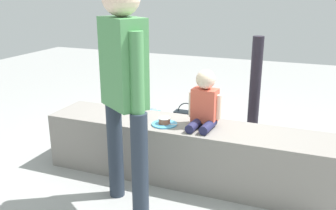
{
  "coord_description": "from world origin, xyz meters",
  "views": [
    {
      "loc": [
        0.96,
        -2.83,
        1.63
      ],
      "look_at": [
        -0.05,
        -0.28,
        0.76
      ],
      "focal_mm": 39.5,
      "sensor_mm": 36.0,
      "label": 1
    }
  ],
  "objects_px": {
    "adult_standing": "(124,78)",
    "gift_bag": "(151,122)",
    "water_bottle_near_gift": "(277,157)",
    "cake_plate": "(164,122)",
    "handbag_black_leather": "(186,121)",
    "child_seated": "(204,102)"
  },
  "relations": [
    {
      "from": "child_seated",
      "to": "water_bottle_near_gift",
      "type": "distance_m",
      "value": 0.99
    },
    {
      "from": "water_bottle_near_gift",
      "to": "handbag_black_leather",
      "type": "height_order",
      "value": "handbag_black_leather"
    },
    {
      "from": "adult_standing",
      "to": "gift_bag",
      "type": "distance_m",
      "value": 1.73
    },
    {
      "from": "water_bottle_near_gift",
      "to": "cake_plate",
      "type": "bearing_deg",
      "value": -147.19
    },
    {
      "from": "adult_standing",
      "to": "cake_plate",
      "type": "relative_size",
      "value": 7.59
    },
    {
      "from": "child_seated",
      "to": "cake_plate",
      "type": "relative_size",
      "value": 2.16
    },
    {
      "from": "gift_bag",
      "to": "water_bottle_near_gift",
      "type": "bearing_deg",
      "value": -12.32
    },
    {
      "from": "cake_plate",
      "to": "handbag_black_leather",
      "type": "bearing_deg",
      "value": 99.04
    },
    {
      "from": "adult_standing",
      "to": "handbag_black_leather",
      "type": "relative_size",
      "value": 4.69
    },
    {
      "from": "child_seated",
      "to": "gift_bag",
      "type": "height_order",
      "value": "child_seated"
    },
    {
      "from": "cake_plate",
      "to": "handbag_black_leather",
      "type": "xyz_separation_m",
      "value": [
        -0.18,
        1.12,
        -0.39
      ]
    },
    {
      "from": "handbag_black_leather",
      "to": "child_seated",
      "type": "bearing_deg",
      "value": -63.96
    },
    {
      "from": "child_seated",
      "to": "adult_standing",
      "type": "height_order",
      "value": "adult_standing"
    },
    {
      "from": "cake_plate",
      "to": "gift_bag",
      "type": "height_order",
      "value": "cake_plate"
    },
    {
      "from": "cake_plate",
      "to": "handbag_black_leather",
      "type": "distance_m",
      "value": 1.2
    },
    {
      "from": "gift_bag",
      "to": "water_bottle_near_gift",
      "type": "xyz_separation_m",
      "value": [
        1.46,
        -0.32,
        -0.04
      ]
    },
    {
      "from": "cake_plate",
      "to": "handbag_black_leather",
      "type": "height_order",
      "value": "cake_plate"
    },
    {
      "from": "adult_standing",
      "to": "gift_bag",
      "type": "relative_size",
      "value": 5.12
    },
    {
      "from": "adult_standing",
      "to": "handbag_black_leather",
      "type": "xyz_separation_m",
      "value": [
        -0.08,
        1.63,
        -0.89
      ]
    },
    {
      "from": "adult_standing",
      "to": "water_bottle_near_gift",
      "type": "bearing_deg",
      "value": 47.5
    },
    {
      "from": "child_seated",
      "to": "handbag_black_leather",
      "type": "distance_m",
      "value": 1.28
    },
    {
      "from": "child_seated",
      "to": "handbag_black_leather",
      "type": "xyz_separation_m",
      "value": [
        -0.5,
        1.02,
        -0.59
      ]
    }
  ]
}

